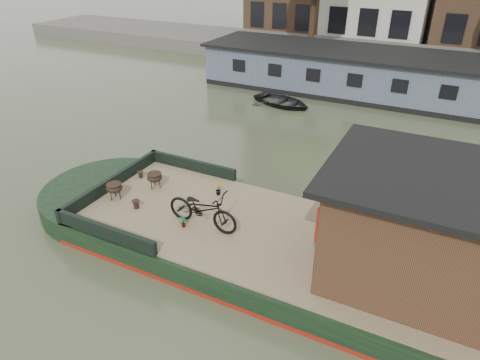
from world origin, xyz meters
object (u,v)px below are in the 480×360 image
at_px(cabin, 425,227).
at_px(dinghy, 282,99).
at_px(bicycle, 202,209).
at_px(brazier_rear, 155,181).
at_px(brazier_front, 115,191).

relative_size(cabin, dinghy, 1.35).
height_order(cabin, bicycle, cabin).
distance_m(cabin, brazier_rear, 7.12).
bearing_deg(cabin, bicycle, -174.46).
relative_size(brazier_front, dinghy, 0.16).
relative_size(bicycle, dinghy, 0.64).
bearing_deg(cabin, dinghy, 124.17).
bearing_deg(dinghy, brazier_front, -166.65).
height_order(brazier_rear, dinghy, brazier_rear).
bearing_deg(bicycle, cabin, -83.09).
bearing_deg(bicycle, brazier_front, 90.84).
xyz_separation_m(cabin, brazier_front, (-7.63, -0.44, -1.00)).
distance_m(cabin, dinghy, 12.82).
distance_m(brazier_front, dinghy, 10.99).
distance_m(brazier_front, brazier_rear, 1.15).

